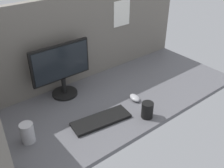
{
  "coord_description": "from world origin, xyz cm",
  "views": [
    {
      "loc": [
        -98.71,
        -119.01,
        105.13
      ],
      "look_at": [
        -11.16,
        0.0,
        14.0
      ],
      "focal_mm": 42.01,
      "sensor_mm": 36.0,
      "label": 1
    }
  ],
  "objects_px": {
    "mug_black_travel": "(147,110)",
    "keyboard": "(101,120)",
    "monitor": "(62,68)",
    "mug_steel": "(28,133)",
    "mouse": "(135,98)"
  },
  "relations": [
    {
      "from": "monitor",
      "to": "keyboard",
      "type": "relative_size",
      "value": 1.15
    },
    {
      "from": "monitor",
      "to": "keyboard",
      "type": "bearing_deg",
      "value": -86.45
    },
    {
      "from": "monitor",
      "to": "mouse",
      "type": "relative_size",
      "value": 4.45
    },
    {
      "from": "keyboard",
      "to": "monitor",
      "type": "bearing_deg",
      "value": 101.37
    },
    {
      "from": "mug_steel",
      "to": "mug_black_travel",
      "type": "xyz_separation_m",
      "value": [
        0.67,
        -0.26,
        -0.01
      ]
    },
    {
      "from": "keyboard",
      "to": "mug_steel",
      "type": "bearing_deg",
      "value": 172.57
    },
    {
      "from": "monitor",
      "to": "mouse",
      "type": "bearing_deg",
      "value": -46.94
    },
    {
      "from": "mug_black_travel",
      "to": "keyboard",
      "type": "bearing_deg",
      "value": 149.97
    },
    {
      "from": "monitor",
      "to": "mouse",
      "type": "distance_m",
      "value": 0.54
    },
    {
      "from": "keyboard",
      "to": "mug_black_travel",
      "type": "relative_size",
      "value": 3.5
    },
    {
      "from": "mouse",
      "to": "mug_steel",
      "type": "distance_m",
      "value": 0.75
    },
    {
      "from": "mug_steel",
      "to": "keyboard",
      "type": "bearing_deg",
      "value": -15.26
    },
    {
      "from": "keyboard",
      "to": "mouse",
      "type": "xyz_separation_m",
      "value": [
        0.32,
        0.04,
        0.01
      ]
    },
    {
      "from": "monitor",
      "to": "keyboard",
      "type": "height_order",
      "value": "monitor"
    },
    {
      "from": "mouse",
      "to": "mug_black_travel",
      "type": "height_order",
      "value": "mug_black_travel"
    }
  ]
}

